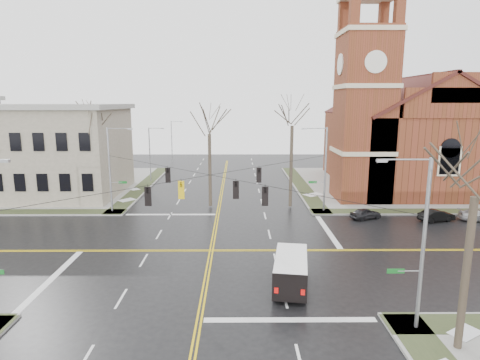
{
  "coord_description": "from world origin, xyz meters",
  "views": [
    {
      "loc": [
        2.12,
        -30.62,
        11.8
      ],
      "look_at": [
        2.35,
        6.0,
        4.62
      ],
      "focal_mm": 30.0,
      "sensor_mm": 36.0,
      "label": 1
    }
  ],
  "objects_px": {
    "tree_ne": "(292,120)",
    "parked_car_c": "(480,215)",
    "signal_pole_se": "(420,240)",
    "signal_pole_nw": "(111,167)",
    "signal_pole_ne": "(324,167)",
    "tree_nw_near": "(209,129)",
    "parked_car_b": "(436,215)",
    "tree_se": "(476,186)",
    "church": "(402,126)",
    "streetlight_north_a": "(151,152)",
    "cargo_van": "(291,268)",
    "tree_nw_far": "(94,126)",
    "parked_car_a": "(366,214)",
    "streetlight_north_b": "(172,140)"
  },
  "relations": [
    {
      "from": "cargo_van",
      "to": "parked_car_b",
      "type": "height_order",
      "value": "cargo_van"
    },
    {
      "from": "streetlight_north_a",
      "to": "parked_car_b",
      "type": "xyz_separation_m",
      "value": [
        32.7,
        -20.09,
        -3.87
      ]
    },
    {
      "from": "parked_car_a",
      "to": "streetlight_north_b",
      "type": "bearing_deg",
      "value": 11.01
    },
    {
      "from": "church",
      "to": "tree_se",
      "type": "relative_size",
      "value": 2.46
    },
    {
      "from": "church",
      "to": "parked_car_c",
      "type": "bearing_deg",
      "value": -84.17
    },
    {
      "from": "signal_pole_ne",
      "to": "parked_car_b",
      "type": "relative_size",
      "value": 2.46
    },
    {
      "from": "church",
      "to": "streetlight_north_a",
      "type": "xyz_separation_m",
      "value": [
        -35.42,
        3.22,
        -3.97
      ]
    },
    {
      "from": "signal_pole_nw",
      "to": "tree_nw_near",
      "type": "bearing_deg",
      "value": 11.42
    },
    {
      "from": "church",
      "to": "tree_se",
      "type": "xyz_separation_m",
      "value": [
        -12.02,
        -38.03,
        -0.32
      ]
    },
    {
      "from": "streetlight_north_b",
      "to": "cargo_van",
      "type": "xyz_separation_m",
      "value": [
        16.23,
        -54.24,
        -3.28
      ]
    },
    {
      "from": "signal_pole_ne",
      "to": "tree_nw_near",
      "type": "bearing_deg",
      "value": 170.36
    },
    {
      "from": "parked_car_b",
      "to": "tree_se",
      "type": "bearing_deg",
      "value": 140.25
    },
    {
      "from": "streetlight_north_a",
      "to": "parked_car_c",
      "type": "bearing_deg",
      "value": -28.24
    },
    {
      "from": "church",
      "to": "cargo_van",
      "type": "distance_m",
      "value": 37.19
    },
    {
      "from": "cargo_van",
      "to": "church",
      "type": "bearing_deg",
      "value": 67.27
    },
    {
      "from": "signal_pole_nw",
      "to": "tree_ne",
      "type": "distance_m",
      "value": 20.09
    },
    {
      "from": "signal_pole_nw",
      "to": "tree_nw_near",
      "type": "xyz_separation_m",
      "value": [
        10.34,
        2.09,
        3.88
      ]
    },
    {
      "from": "streetlight_north_b",
      "to": "tree_nw_near",
      "type": "bearing_deg",
      "value": -74.3
    },
    {
      "from": "parked_car_a",
      "to": "tree_ne",
      "type": "relative_size",
      "value": 0.24
    },
    {
      "from": "parked_car_c",
      "to": "tree_nw_near",
      "type": "bearing_deg",
      "value": 87.87
    },
    {
      "from": "church",
      "to": "parked_car_c",
      "type": "height_order",
      "value": "church"
    },
    {
      "from": "parked_car_a",
      "to": "tree_nw_near",
      "type": "height_order",
      "value": "tree_nw_near"
    },
    {
      "from": "signal_pole_ne",
      "to": "tree_nw_near",
      "type": "xyz_separation_m",
      "value": [
        -12.3,
        2.09,
        3.88
      ]
    },
    {
      "from": "signal_pole_nw",
      "to": "tree_ne",
      "type": "xyz_separation_m",
      "value": [
        19.41,
        1.87,
        4.86
      ]
    },
    {
      "from": "streetlight_north_a",
      "to": "tree_nw_far",
      "type": "relative_size",
      "value": 0.63
    },
    {
      "from": "signal_pole_se",
      "to": "parked_car_a",
      "type": "relative_size",
      "value": 2.74
    },
    {
      "from": "signal_pole_se",
      "to": "parked_car_a",
      "type": "bearing_deg",
      "value": 79.15
    },
    {
      "from": "parked_car_b",
      "to": "tree_nw_near",
      "type": "height_order",
      "value": "tree_nw_near"
    },
    {
      "from": "signal_pole_se",
      "to": "tree_ne",
      "type": "xyz_separation_m",
      "value": [
        -3.24,
        24.87,
        4.86
      ]
    },
    {
      "from": "signal_pole_ne",
      "to": "streetlight_north_a",
      "type": "bearing_deg",
      "value": 143.1
    },
    {
      "from": "signal_pole_se",
      "to": "tree_nw_near",
      "type": "height_order",
      "value": "tree_nw_near"
    },
    {
      "from": "tree_nw_near",
      "to": "cargo_van",
      "type": "bearing_deg",
      "value": -71.7
    },
    {
      "from": "church",
      "to": "tree_nw_near",
      "type": "xyz_separation_m",
      "value": [
        -25.74,
        -11.19,
        0.4
      ]
    },
    {
      "from": "signal_pole_se",
      "to": "tree_nw_far",
      "type": "relative_size",
      "value": 0.71
    },
    {
      "from": "cargo_van",
      "to": "tree_nw_far",
      "type": "height_order",
      "value": "tree_nw_far"
    },
    {
      "from": "tree_nw_near",
      "to": "tree_se",
      "type": "relative_size",
      "value": 1.09
    },
    {
      "from": "signal_pole_se",
      "to": "signal_pole_nw",
      "type": "bearing_deg",
      "value": 134.55
    },
    {
      "from": "church",
      "to": "signal_pole_nw",
      "type": "height_order",
      "value": "church"
    },
    {
      "from": "tree_nw_near",
      "to": "tree_nw_far",
      "type": "bearing_deg",
      "value": -179.9
    },
    {
      "from": "cargo_van",
      "to": "tree_ne",
      "type": "bearing_deg",
      "value": 91.73
    },
    {
      "from": "signal_pole_ne",
      "to": "streetlight_north_b",
      "type": "xyz_separation_m",
      "value": [
        -21.97,
        36.5,
        -0.48
      ]
    },
    {
      "from": "tree_ne",
      "to": "parked_car_c",
      "type": "bearing_deg",
      "value": -16.11
    },
    {
      "from": "parked_car_a",
      "to": "signal_pole_nw",
      "type": "bearing_deg",
      "value": 61.76
    },
    {
      "from": "signal_pole_nw",
      "to": "cargo_van",
      "type": "bearing_deg",
      "value": -46.38
    },
    {
      "from": "signal_pole_se",
      "to": "tree_nw_near",
      "type": "distance_m",
      "value": 28.21
    },
    {
      "from": "cargo_van",
      "to": "tree_ne",
      "type": "relative_size",
      "value": 0.41
    },
    {
      "from": "church",
      "to": "tree_nw_near",
      "type": "distance_m",
      "value": 28.07
    },
    {
      "from": "signal_pole_nw",
      "to": "tree_se",
      "type": "bearing_deg",
      "value": -45.8
    },
    {
      "from": "tree_nw_far",
      "to": "tree_se",
      "type": "xyz_separation_m",
      "value": [
        26.29,
        -26.82,
        -1.11
      ]
    },
    {
      "from": "tree_nw_near",
      "to": "tree_se",
      "type": "height_order",
      "value": "tree_nw_near"
    }
  ]
}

